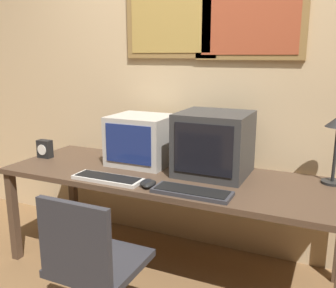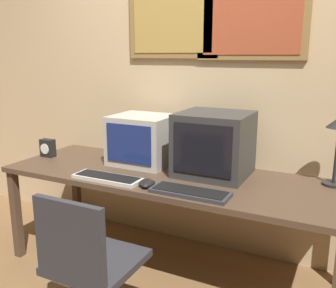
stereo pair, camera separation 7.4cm
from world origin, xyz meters
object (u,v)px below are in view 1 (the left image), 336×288
object	(u,v)px
keyboard_main	(108,178)
office_chair	(95,279)
desk_clock	(45,149)
monitor_right	(214,144)
monitor_left	(142,140)
mouse_far_corner	(146,183)
mouse_near_keyboard	(150,184)
keyboard_side	(192,192)

from	to	relation	value
keyboard_main	office_chair	bearing A→B (deg)	-64.41
desk_clock	office_chair	distance (m)	1.31
monitor_right	desk_clock	size ratio (longest dim) A/B	3.31
monitor_left	mouse_far_corner	xyz separation A→B (m)	(0.26, -0.41, -0.16)
office_chair	mouse_near_keyboard	bearing A→B (deg)	83.16
keyboard_main	mouse_near_keyboard	size ratio (longest dim) A/B	3.85
mouse_far_corner	desk_clock	size ratio (longest dim) A/B	0.85
monitor_right	desk_clock	xyz separation A→B (m)	(-1.31, -0.16, -0.14)
desk_clock	mouse_near_keyboard	bearing A→B (deg)	-13.89
mouse_near_keyboard	mouse_far_corner	bearing A→B (deg)	148.91
mouse_far_corner	desk_clock	distance (m)	1.04
keyboard_side	office_chair	distance (m)	0.70
monitor_left	keyboard_main	distance (m)	0.46
keyboard_side	mouse_near_keyboard	xyz separation A→B (m)	(-0.27, -0.00, 0.01)
monitor_left	mouse_far_corner	world-z (taller)	monitor_left
monitor_left	mouse_far_corner	bearing A→B (deg)	-58.22
monitor_right	mouse_near_keyboard	size ratio (longest dim) A/B	3.82
monitor_left	desk_clock	world-z (taller)	monitor_left
keyboard_main	keyboard_side	distance (m)	0.57
monitor_left	office_chair	xyz separation A→B (m)	(0.23, -0.93, -0.52)
monitor_left	keyboard_side	world-z (taller)	monitor_left
keyboard_main	desk_clock	xyz separation A→B (m)	(-0.75, 0.26, 0.06)
mouse_far_corner	office_chair	world-z (taller)	office_chair
mouse_far_corner	office_chair	xyz separation A→B (m)	(-0.03, -0.52, -0.36)
keyboard_side	mouse_near_keyboard	bearing A→B (deg)	-179.47
desk_clock	keyboard_side	bearing A→B (deg)	-11.01
mouse_far_corner	mouse_near_keyboard	bearing A→B (deg)	-31.09
monitor_right	desk_clock	world-z (taller)	monitor_right
monitor_right	keyboard_main	bearing A→B (deg)	-143.69
keyboard_side	monitor_left	bearing A→B (deg)	142.40
monitor_right	keyboard_main	distance (m)	0.72
keyboard_main	mouse_far_corner	world-z (taller)	mouse_far_corner
mouse_far_corner	monitor_left	bearing A→B (deg)	121.78
monitor_right	office_chair	world-z (taller)	monitor_right
monitor_left	keyboard_side	xyz separation A→B (m)	(0.56, -0.43, -0.16)
mouse_near_keyboard	mouse_far_corner	distance (m)	0.04
monitor_left	keyboard_main	size ratio (longest dim) A/B	0.93
monitor_left	keyboard_main	world-z (taller)	monitor_left
keyboard_main	office_chair	xyz separation A→B (m)	(0.24, -0.50, -0.35)
monitor_left	monitor_right	xyz separation A→B (m)	(0.55, -0.02, 0.03)
mouse_near_keyboard	office_chair	xyz separation A→B (m)	(-0.06, -0.50, -0.36)
monitor_left	mouse_near_keyboard	distance (m)	0.55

